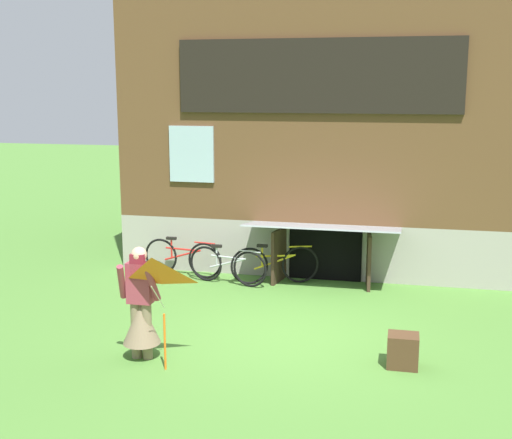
{
  "coord_description": "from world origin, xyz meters",
  "views": [
    {
      "loc": [
        1.68,
        -9.62,
        3.72
      ],
      "look_at": [
        -0.63,
        0.64,
        1.62
      ],
      "focal_mm": 47.21,
      "sensor_mm": 36.0,
      "label": 1
    }
  ],
  "objects_px": {
    "person": "(141,312)",
    "bicycle_silver": "(227,265)",
    "bicycle_yellow": "(275,264)",
    "kite": "(152,284)",
    "bicycle_red": "(183,257)",
    "wooden_crate": "(403,351)"
  },
  "relations": [
    {
      "from": "person",
      "to": "bicycle_silver",
      "type": "distance_m",
      "value": 3.72
    },
    {
      "from": "bicycle_red",
      "to": "wooden_crate",
      "type": "relative_size",
      "value": 3.69
    },
    {
      "from": "bicycle_red",
      "to": "bicycle_silver",
      "type": "bearing_deg",
      "value": -10.1
    },
    {
      "from": "kite",
      "to": "wooden_crate",
      "type": "height_order",
      "value": "kite"
    },
    {
      "from": "kite",
      "to": "bicycle_yellow",
      "type": "xyz_separation_m",
      "value": [
        0.73,
        4.39,
        -0.86
      ]
    },
    {
      "from": "kite",
      "to": "bicycle_silver",
      "type": "distance_m",
      "value": 4.26
    },
    {
      "from": "person",
      "to": "bicycle_yellow",
      "type": "xyz_separation_m",
      "value": [
        1.1,
        3.92,
        -0.29
      ]
    },
    {
      "from": "bicycle_silver",
      "to": "bicycle_red",
      "type": "relative_size",
      "value": 0.95
    },
    {
      "from": "person",
      "to": "wooden_crate",
      "type": "bearing_deg",
      "value": 3.81
    },
    {
      "from": "person",
      "to": "bicycle_red",
      "type": "relative_size",
      "value": 0.95
    },
    {
      "from": "bicycle_yellow",
      "to": "bicycle_silver",
      "type": "bearing_deg",
      "value": 175.43
    },
    {
      "from": "person",
      "to": "kite",
      "type": "xyz_separation_m",
      "value": [
        0.37,
        -0.47,
        0.57
      ]
    },
    {
      "from": "bicycle_yellow",
      "to": "bicycle_red",
      "type": "relative_size",
      "value": 0.97
    },
    {
      "from": "bicycle_red",
      "to": "kite",
      "type": "bearing_deg",
      "value": -67.09
    },
    {
      "from": "kite",
      "to": "bicycle_yellow",
      "type": "relative_size",
      "value": 0.93
    },
    {
      "from": "kite",
      "to": "bicycle_silver",
      "type": "relative_size",
      "value": 0.94
    },
    {
      "from": "kite",
      "to": "bicycle_red",
      "type": "relative_size",
      "value": 0.9
    },
    {
      "from": "bicycle_silver",
      "to": "bicycle_red",
      "type": "height_order",
      "value": "bicycle_red"
    },
    {
      "from": "kite",
      "to": "bicycle_silver",
      "type": "bearing_deg",
      "value": 91.9
    },
    {
      "from": "kite",
      "to": "bicycle_yellow",
      "type": "distance_m",
      "value": 4.53
    },
    {
      "from": "bicycle_yellow",
      "to": "person",
      "type": "bearing_deg",
      "value": -124.48
    },
    {
      "from": "person",
      "to": "bicycle_silver",
      "type": "xyz_separation_m",
      "value": [
        0.23,
        3.7,
        -0.31
      ]
    }
  ]
}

